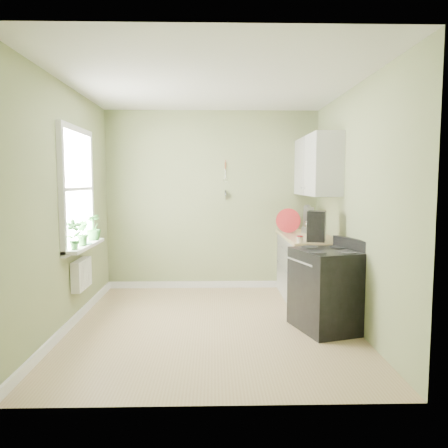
{
  "coord_description": "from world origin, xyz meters",
  "views": [
    {
      "loc": [
        0.02,
        -4.85,
        1.63
      ],
      "look_at": [
        0.15,
        0.55,
        1.11
      ],
      "focal_mm": 35.0,
      "sensor_mm": 36.0,
      "label": 1
    }
  ],
  "objects_px": {
    "stove": "(327,289)",
    "kettle": "(286,223)",
    "coffee_maker": "(316,227)",
    "stand_mixer": "(309,221)"
  },
  "relations": [
    {
      "from": "kettle",
      "to": "coffee_maker",
      "type": "distance_m",
      "value": 1.32
    },
    {
      "from": "stove",
      "to": "coffee_maker",
      "type": "bearing_deg",
      "value": 90.63
    },
    {
      "from": "coffee_maker",
      "to": "kettle",
      "type": "bearing_deg",
      "value": 96.3
    },
    {
      "from": "stove",
      "to": "stand_mixer",
      "type": "height_order",
      "value": "stand_mixer"
    },
    {
      "from": "stove",
      "to": "kettle",
      "type": "bearing_deg",
      "value": 94.62
    },
    {
      "from": "kettle",
      "to": "stand_mixer",
      "type": "bearing_deg",
      "value": -53.31
    },
    {
      "from": "stove",
      "to": "kettle",
      "type": "height_order",
      "value": "kettle"
    },
    {
      "from": "stove",
      "to": "stand_mixer",
      "type": "distance_m",
      "value": 1.65
    },
    {
      "from": "kettle",
      "to": "coffee_maker",
      "type": "relative_size",
      "value": 0.55
    },
    {
      "from": "coffee_maker",
      "to": "stand_mixer",
      "type": "bearing_deg",
      "value": 82.97
    }
  ]
}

